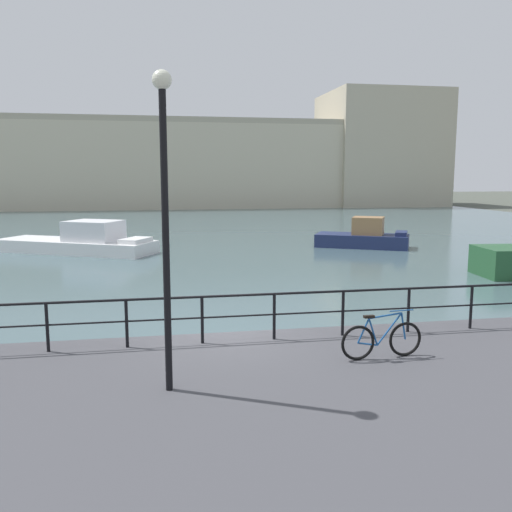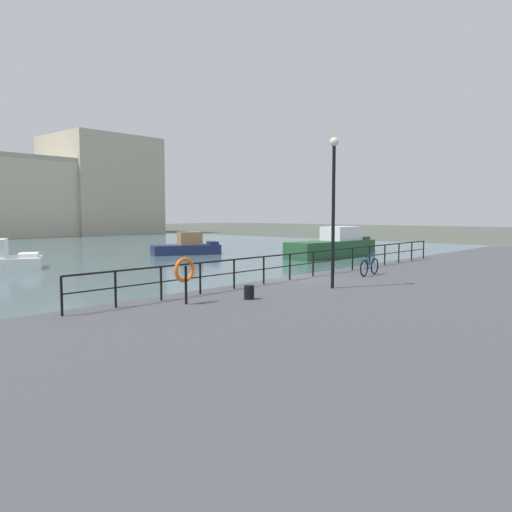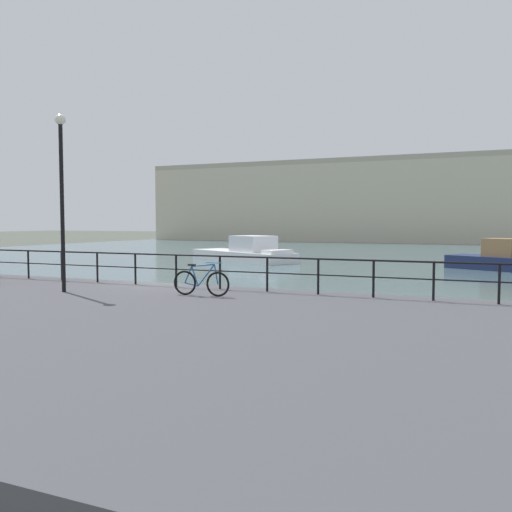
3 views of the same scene
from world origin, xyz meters
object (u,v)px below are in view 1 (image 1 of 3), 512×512
moored_green_narrowboat (82,242)px  moored_red_daysailer (364,237)px  quay_lamp_post (165,196)px  parked_bicycle (382,340)px  harbor_building (222,163)px

moored_green_narrowboat → moored_red_daysailer: size_ratio=1.61×
quay_lamp_post → parked_bicycle: bearing=11.7°
harbor_building → moored_red_daysailer: harbor_building is taller
harbor_building → parked_bicycle: size_ratio=43.63×
moored_red_daysailer → quay_lamp_post: quay_lamp_post is taller
quay_lamp_post → moored_red_daysailer: bearing=60.9°
moored_red_daysailer → harbor_building: bearing=122.1°
harbor_building → parked_bicycle: harbor_building is taller
quay_lamp_post → harbor_building: bearing=82.3°
parked_bicycle → moored_green_narrowboat: bearing=107.6°
harbor_building → moored_green_narrowboat: size_ratio=8.15×
moored_red_daysailer → quay_lamp_post: bearing=-91.3°
harbor_building → quay_lamp_post: 67.52m
moored_green_narrowboat → parked_bicycle: bearing=-40.3°
moored_green_narrowboat → parked_bicycle: size_ratio=5.35×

